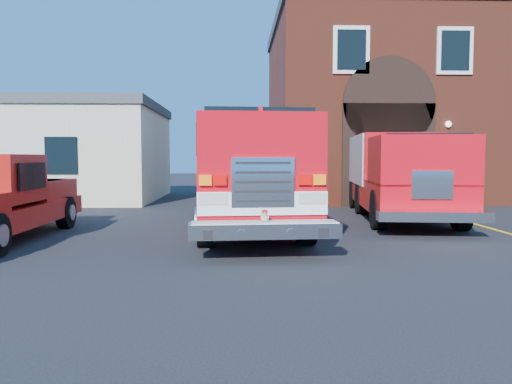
{
  "coord_description": "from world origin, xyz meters",
  "views": [
    {
      "loc": [
        -0.33,
        -10.16,
        1.93
      ],
      "look_at": [
        0.0,
        -1.2,
        1.3
      ],
      "focal_mm": 35.0,
      "sensor_mm": 36.0,
      "label": 1
    }
  ],
  "objects_px": {
    "fire_station": "(429,109)",
    "fire_engine": "(245,172)",
    "side_building": "(48,151)",
    "secondary_truck": "(399,172)"
  },
  "relations": [
    {
      "from": "fire_station",
      "to": "fire_engine",
      "type": "xyz_separation_m",
      "value": [
        -9.13,
        -10.21,
        -2.73
      ]
    },
    {
      "from": "side_building",
      "to": "secondary_truck",
      "type": "bearing_deg",
      "value": -28.39
    },
    {
      "from": "secondary_truck",
      "to": "fire_station",
      "type": "bearing_deg",
      "value": 63.69
    },
    {
      "from": "fire_engine",
      "to": "secondary_truck",
      "type": "bearing_deg",
      "value": 19.58
    },
    {
      "from": "fire_station",
      "to": "secondary_truck",
      "type": "height_order",
      "value": "fire_station"
    },
    {
      "from": "side_building",
      "to": "fire_station",
      "type": "bearing_deg",
      "value": 3.14
    },
    {
      "from": "fire_station",
      "to": "fire_engine",
      "type": "relative_size",
      "value": 1.56
    },
    {
      "from": "fire_station",
      "to": "side_building",
      "type": "height_order",
      "value": "fire_station"
    },
    {
      "from": "side_building",
      "to": "secondary_truck",
      "type": "distance_m",
      "value": 15.72
    },
    {
      "from": "fire_engine",
      "to": "secondary_truck",
      "type": "distance_m",
      "value": 5.25
    }
  ]
}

